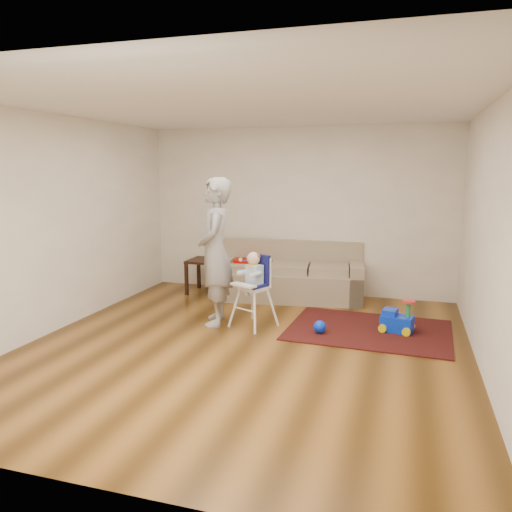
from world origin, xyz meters
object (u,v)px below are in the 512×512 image
(toy_ball, at_px, (320,327))
(high_chair, at_px, (254,291))
(ride_on_toy, at_px, (397,315))
(adult, at_px, (215,252))
(side_table, at_px, (207,276))
(sofa, at_px, (289,271))

(toy_ball, relative_size, high_chair, 0.16)
(ride_on_toy, xyz_separation_m, adult, (-2.32, -0.30, 0.74))
(side_table, height_order, high_chair, high_chair)
(sofa, height_order, toy_ball, sofa)
(side_table, xyz_separation_m, toy_ball, (2.17, -1.57, -0.18))
(sofa, xyz_separation_m, side_table, (-1.40, -0.04, -0.16))
(side_table, xyz_separation_m, ride_on_toy, (3.08, -1.22, -0.05))
(toy_ball, bearing_deg, high_chair, 176.07)
(side_table, relative_size, toy_ball, 3.52)
(adult, bearing_deg, high_chair, 72.81)
(toy_ball, distance_m, adult, 1.65)
(adult, bearing_deg, toy_ball, 69.64)
(sofa, relative_size, adult, 1.23)
(side_table, relative_size, high_chair, 0.56)
(ride_on_toy, distance_m, toy_ball, 0.99)
(ride_on_toy, bearing_deg, side_table, 170.34)
(sofa, xyz_separation_m, toy_ball, (0.77, -1.61, -0.34))
(toy_ball, height_order, adult, adult)
(toy_ball, bearing_deg, side_table, 144.10)
(side_table, relative_size, adult, 0.29)
(sofa, relative_size, high_chair, 2.39)
(side_table, height_order, ride_on_toy, side_table)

